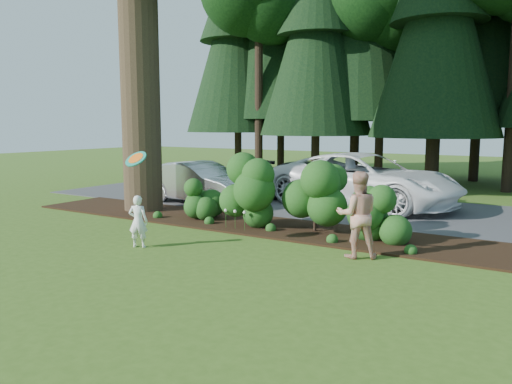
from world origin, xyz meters
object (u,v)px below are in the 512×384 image
at_px(car_dark_suv, 316,181).
at_px(child, 138,221).
at_px(frisbee, 136,159).
at_px(car_silver_wagon, 200,183).
at_px(adult, 357,215).
at_px(car_white_suv, 365,180).

xyz_separation_m(car_dark_suv, child, (-0.39, -8.70, -0.12)).
relative_size(car_dark_suv, frisbee, 9.59).
bearing_deg(car_dark_suv, car_silver_wagon, 130.18).
bearing_deg(child, car_dark_suv, -117.02).
relative_size(car_silver_wagon, adult, 2.42).
relative_size(car_white_suv, child, 5.41).
height_order(car_silver_wagon, adult, adult).
bearing_deg(car_silver_wagon, adult, -109.29).
height_order(child, frisbee, frisbee).
bearing_deg(car_silver_wagon, car_white_suv, -54.94).
height_order(car_silver_wagon, child, car_silver_wagon).
height_order(car_silver_wagon, frisbee, frisbee).
bearing_deg(adult, car_silver_wagon, -57.60).
relative_size(car_white_suv, car_dark_suv, 1.36).
height_order(car_white_suv, car_dark_suv, car_white_suv).
relative_size(car_silver_wagon, car_white_suv, 0.68).
distance_m(car_dark_suv, child, 8.71).
relative_size(car_silver_wagon, child, 3.69).
bearing_deg(adult, car_dark_suv, -88.39).
bearing_deg(car_silver_wagon, car_dark_suv, -36.15).
bearing_deg(frisbee, car_silver_wagon, 115.76).
relative_size(child, adult, 0.66).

